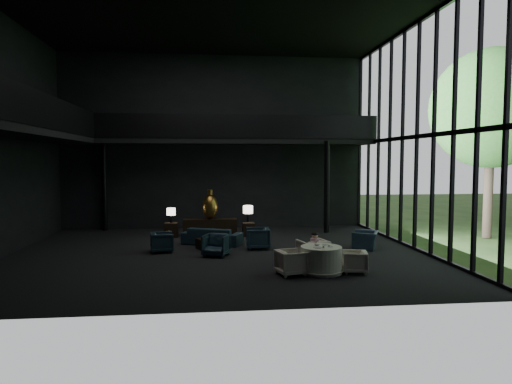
{
  "coord_description": "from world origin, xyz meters",
  "views": [
    {
      "loc": [
        -0.39,
        -15.38,
        3.19
      ],
      "look_at": [
        1.32,
        0.5,
        2.06
      ],
      "focal_mm": 32.0,
      "sensor_mm": 36.0,
      "label": 1
    }
  ],
  "objects": [
    {
      "name": "coffee_cup",
      "position": [
        3.0,
        -3.06,
        0.79
      ],
      "size": [
        0.09,
        0.09,
        0.06
      ],
      "primitive_type": "cylinder",
      "rotation": [
        0.0,
        0.0,
        -0.25
      ],
      "color": "white",
      "rests_on": "saucer"
    },
    {
      "name": "saucer",
      "position": [
        3.03,
        -3.05,
        0.76
      ],
      "size": [
        0.21,
        0.21,
        0.01
      ],
      "primitive_type": "cylinder",
      "rotation": [
        0.0,
        0.0,
        -0.41
      ],
      "color": "white",
      "rests_on": "dining_table"
    },
    {
      "name": "table_lamp_right",
      "position": [
        1.32,
        3.72,
        1.06
      ],
      "size": [
        0.42,
        0.42,
        0.7
      ],
      "color": "black",
      "rests_on": "side_table_right"
    },
    {
      "name": "plate_b",
      "position": [
        2.98,
        -2.74,
        0.76
      ],
      "size": [
        0.24,
        0.24,
        0.01
      ],
      "primitive_type": "cylinder",
      "rotation": [
        0.0,
        0.0,
        0.26
      ],
      "color": "white",
      "rests_on": "dining_table"
    },
    {
      "name": "wall_front",
      "position": [
        0.0,
        -6.0,
        4.0
      ],
      "size": [
        14.0,
        0.04,
        8.0
      ],
      "primitive_type": "cube",
      "color": "black",
      "rests_on": "ground"
    },
    {
      "name": "column_ne",
      "position": [
        4.8,
        4.0,
        2.0
      ],
      "size": [
        0.24,
        0.24,
        4.0
      ],
      "primitive_type": "cylinder",
      "color": "black",
      "rests_on": "floor"
    },
    {
      "name": "plate_a",
      "position": [
        2.66,
        -3.14,
        0.76
      ],
      "size": [
        0.27,
        0.27,
        0.02
      ],
      "primitive_type": "cylinder",
      "rotation": [
        0.0,
        0.0,
        -0.08
      ],
      "color": "white",
      "rests_on": "dining_table"
    },
    {
      "name": "tree_near",
      "position": [
        11.0,
        2.0,
        5.23
      ],
      "size": [
        4.8,
        4.8,
        7.65
      ],
      "color": "#382D23",
      "rests_on": "garden_ground"
    },
    {
      "name": "column_nw",
      "position": [
        -5.0,
        5.7,
        2.0
      ],
      "size": [
        0.24,
        0.24,
        4.0
      ],
      "primitive_type": "cylinder",
      "color": "black",
      "rests_on": "floor"
    },
    {
      "name": "window_armchair",
      "position": [
        5.23,
        0.23,
        0.39
      ],
      "size": [
        0.91,
        1.05,
        0.78
      ],
      "primitive_type": "imported",
      "rotation": [
        0.0,
        0.0,
        -2.01
      ],
      "color": "black",
      "rests_on": "floor"
    },
    {
      "name": "mezzanine_back",
      "position": [
        1.0,
        5.0,
        4.0
      ],
      "size": [
        12.0,
        2.0,
        0.25
      ],
      "primitive_type": "cube",
      "color": "black",
      "rests_on": "wall_back"
    },
    {
      "name": "lounge_armchair_west",
      "position": [
        -1.95,
        0.45,
        0.37
      ],
      "size": [
        0.78,
        0.82,
        0.74
      ],
      "primitive_type": "imported",
      "rotation": [
        0.0,
        0.0,
        1.73
      ],
      "color": "#112B3E",
      "rests_on": "floor"
    },
    {
      "name": "cereal_bowl",
      "position": [
        2.71,
        -2.82,
        0.79
      ],
      "size": [
        0.15,
        0.15,
        0.08
      ],
      "primitive_type": "ellipsoid",
      "color": "white",
      "rests_on": "dining_table"
    },
    {
      "name": "console",
      "position": [
        -0.28,
        3.68,
        0.36
      ],
      "size": [
        2.23,
        0.51,
        0.71
      ],
      "primitive_type": "cube",
      "color": "black",
      "rests_on": "floor"
    },
    {
      "name": "wall_back",
      "position": [
        0.0,
        6.0,
        4.0
      ],
      "size": [
        14.0,
        0.04,
        8.0
      ],
      "primitive_type": "cube",
      "color": "black",
      "rests_on": "ground"
    },
    {
      "name": "dining_chair_west",
      "position": [
        1.92,
        -3.1,
        0.38
      ],
      "size": [
        0.84,
        0.87,
        0.75
      ],
      "primitive_type": "imported",
      "rotation": [
        0.0,
        0.0,
        1.81
      ],
      "color": "beige",
      "rests_on": "floor"
    },
    {
      "name": "lounge_armchair_south",
      "position": [
        -0.11,
        -0.41,
        0.41
      ],
      "size": [
        1.01,
        0.98,
        0.82
      ],
      "primitive_type": "imported",
      "rotation": [
        0.0,
        0.0,
        -0.36
      ],
      "color": "black",
      "rests_on": "floor"
    },
    {
      "name": "coffee_table",
      "position": [
        -0.29,
        0.81,
        0.18
      ],
      "size": [
        1.07,
        1.07,
        0.37
      ],
      "primitive_type": "cube",
      "rotation": [
        0.0,
        0.0,
        0.37
      ],
      "color": "black",
      "rests_on": "floor"
    },
    {
      "name": "dining_chair_east",
      "position": [
        3.74,
        -3.06,
        0.3
      ],
      "size": [
        0.67,
        0.7,
        0.61
      ],
      "primitive_type": "imported",
      "rotation": [
        0.0,
        0.0,
        -1.8
      ],
      "color": "beige",
      "rests_on": "floor"
    },
    {
      "name": "lounge_armchair_east",
      "position": [
        1.4,
        0.68,
        0.45
      ],
      "size": [
        0.84,
        0.89,
        0.89
      ],
      "primitive_type": "imported",
      "rotation": [
        0.0,
        0.0,
        -1.61
      ],
      "color": "black",
      "rests_on": "floor"
    },
    {
      "name": "dining_table",
      "position": [
        2.8,
        -2.97,
        0.33
      ],
      "size": [
        1.31,
        1.31,
        0.75
      ],
      "color": "white",
      "rests_on": "floor"
    },
    {
      "name": "floor",
      "position": [
        0.0,
        0.0,
        0.0
      ],
      "size": [
        14.0,
        12.0,
        0.02
      ],
      "primitive_type": "cube",
      "color": "black",
      "rests_on": "ground"
    },
    {
      "name": "sofa",
      "position": [
        -0.22,
        1.71,
        0.46
      ],
      "size": [
        2.42,
        1.52,
        0.91
      ],
      "primitive_type": "imported",
      "rotation": [
        0.0,
        0.0,
        2.75
      ],
      "color": "black",
      "rests_on": "floor"
    },
    {
      "name": "railing_left",
      "position": [
        -5.0,
        0.0,
        4.6
      ],
      "size": [
        0.06,
        12.0,
        1.0
      ],
      "primitive_type": "cube",
      "color": "black",
      "rests_on": "mezzanine_left"
    },
    {
      "name": "curtain_wall",
      "position": [
        6.95,
        0.0,
        4.0
      ],
      "size": [
        0.2,
        12.0,
        8.0
      ],
      "primitive_type": null,
      "color": "black",
      "rests_on": "ground"
    },
    {
      "name": "side_table_right",
      "position": [
        1.32,
        3.47,
        0.28
      ],
      "size": [
        0.51,
        0.51,
        0.56
      ],
      "primitive_type": "cube",
      "color": "black",
      "rests_on": "floor"
    },
    {
      "name": "railing_back",
      "position": [
        1.0,
        4.0,
        4.6
      ],
      "size": [
        12.0,
        0.06,
        1.0
      ],
      "primitive_type": "cube",
      "color": "black",
      "rests_on": "mezzanine_back"
    },
    {
      "name": "dining_chair_north",
      "position": [
        2.81,
        -1.89,
        0.45
      ],
      "size": [
        1.03,
        0.99,
        0.9
      ],
      "primitive_type": "imported",
      "rotation": [
        0.0,
        0.0,
        3.36
      ],
      "color": "beige",
      "rests_on": "floor"
    },
    {
      "name": "side_table_left",
      "position": [
        -1.88,
        3.57,
        0.3
      ],
      "size": [
        0.54,
        0.54,
        0.59
      ],
      "primitive_type": "cube",
      "color": "black",
      "rests_on": "floor"
    },
    {
      "name": "ceiling",
      "position": [
        0.0,
        0.0,
        8.0
      ],
      "size": [
        14.0,
        12.0,
        0.02
      ],
      "primitive_type": "cube",
      "color": "black",
      "rests_on": "ground"
    },
    {
      "name": "table_lamp_left",
      "position": [
        -1.88,
        3.55,
        1.03
      ],
      "size": [
        0.36,
        0.36,
        0.61
      ],
      "color": "black",
      "rests_on": "side_table_left"
    },
    {
      "name": "mezzanine_left",
      "position": [
        -6.0,
        0.0,
        4.0
      ],
      "size": [
        2.0,
        12.0,
        0.25
      ],
      "primitive_type": "cube",
      "color": "black",
      "rests_on": "wall_left"
    },
    {
      "name": "child",
      "position": [
        2.82,
        -2.09,
        0.73
      ],
      "size": [
        0.27,
        0.27,
        0.57
      ],
      "rotation": [
        0.0,
        0.0,
        3.14
      ],
      "color": "#F4C3D2",
      "rests_on": "dining_chair_north"
    },
    {
      "name": "bronze_urn",
      "position": [
        -0.28,
        3.7,
        1.23
      ],
      "size": [
        0.66,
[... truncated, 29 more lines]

